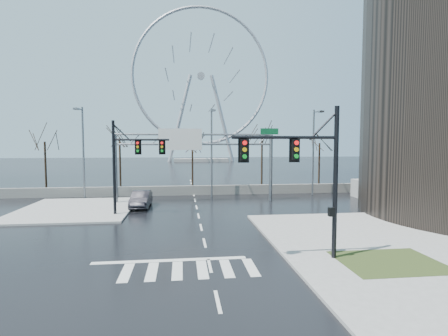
{
  "coord_description": "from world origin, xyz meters",
  "views": [
    {
      "loc": [
        -1.32,
        -21.03,
        6.12
      ],
      "look_at": [
        2.21,
        8.36,
        4.0
      ],
      "focal_mm": 28.0,
      "sensor_mm": 36.0,
      "label": 1
    }
  ],
  "objects": [
    {
      "name": "car",
      "position": [
        -5.26,
        12.67,
        0.78
      ],
      "size": [
        1.78,
        4.78,
        1.56
      ],
      "primitive_type": "imported",
      "rotation": [
        0.0,
        0.0,
        -0.03
      ],
      "color": "black",
      "rests_on": "ground"
    },
    {
      "name": "tree_center",
      "position": [
        0.0,
        24.5,
        5.17
      ],
      "size": [
        3.25,
        3.25,
        6.5
      ],
      "color": "black",
      "rests_on": "ground"
    },
    {
      "name": "signal_mast_far",
      "position": [
        -5.87,
        8.96,
        4.83
      ],
      "size": [
        4.72,
        0.41,
        8.0
      ],
      "color": "black",
      "rests_on": "ground"
    },
    {
      "name": "sign_gantry",
      "position": [
        -0.38,
        14.96,
        5.18
      ],
      "size": [
        16.36,
        0.4,
        7.6
      ],
      "color": "slate",
      "rests_on": "ground"
    },
    {
      "name": "sidewalk_right_ext",
      "position": [
        10.0,
        2.0,
        0.07
      ],
      "size": [
        12.0,
        10.0,
        0.15
      ],
      "primitive_type": "cube",
      "color": "gray",
      "rests_on": "ground"
    },
    {
      "name": "tree_far_left",
      "position": [
        -18.0,
        24.0,
        5.57
      ],
      "size": [
        3.5,
        3.5,
        7.0
      ],
      "color": "black",
      "rests_on": "ground"
    },
    {
      "name": "streetlight_mid",
      "position": [
        2.0,
        18.16,
        5.89
      ],
      "size": [
        0.5,
        2.55,
        10.0
      ],
      "color": "slate",
      "rests_on": "ground"
    },
    {
      "name": "ground",
      "position": [
        0.0,
        0.0,
        0.0
      ],
      "size": [
        260.0,
        260.0,
        0.0
      ],
      "primitive_type": "plane",
      "color": "black",
      "rests_on": "ground"
    },
    {
      "name": "tree_right",
      "position": [
        9.0,
        23.5,
        6.22
      ],
      "size": [
        3.9,
        3.9,
        7.8
      ],
      "color": "black",
      "rests_on": "ground"
    },
    {
      "name": "streetlight_right",
      "position": [
        14.0,
        18.16,
        5.89
      ],
      "size": [
        0.5,
        2.55,
        10.0
      ],
      "color": "slate",
      "rests_on": "ground"
    },
    {
      "name": "sidewalk_far",
      "position": [
        -11.0,
        12.0,
        0.07
      ],
      "size": [
        10.0,
        12.0,
        0.15
      ],
      "primitive_type": "cube",
      "color": "gray",
      "rests_on": "ground"
    },
    {
      "name": "streetlight_left",
      "position": [
        -12.0,
        18.16,
        5.89
      ],
      "size": [
        0.5,
        2.55,
        10.0
      ],
      "color": "slate",
      "rests_on": "ground"
    },
    {
      "name": "ferris_wheel",
      "position": [
        5.0,
        95.0,
        26.13
      ],
      "size": [
        45.0,
        6.0,
        50.91
      ],
      "color": "gray",
      "rests_on": "ground"
    },
    {
      "name": "tree_left",
      "position": [
        -9.0,
        23.5,
        5.98
      ],
      "size": [
        3.75,
        3.75,
        7.5
      ],
      "color": "black",
      "rests_on": "ground"
    },
    {
      "name": "grass_strip",
      "position": [
        9.0,
        -5.0,
        0.15
      ],
      "size": [
        5.0,
        4.0,
        0.02
      ],
      "primitive_type": "cube",
      "color": "#2D3918",
      "rests_on": "sidewalk_near"
    },
    {
      "name": "signal_mast_near",
      "position": [
        5.14,
        -4.04,
        4.87
      ],
      "size": [
        5.52,
        0.41,
        8.0
      ],
      "color": "black",
      "rests_on": "ground"
    },
    {
      "name": "barrier_wall",
      "position": [
        0.0,
        20.0,
        0.55
      ],
      "size": [
        52.0,
        0.5,
        1.1
      ],
      "primitive_type": "cube",
      "color": "slate",
      "rests_on": "ground"
    },
    {
      "name": "tree_far_right",
      "position": [
        17.0,
        24.0,
        5.41
      ],
      "size": [
        3.4,
        3.4,
        6.8
      ],
      "color": "black",
      "rests_on": "ground"
    }
  ]
}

